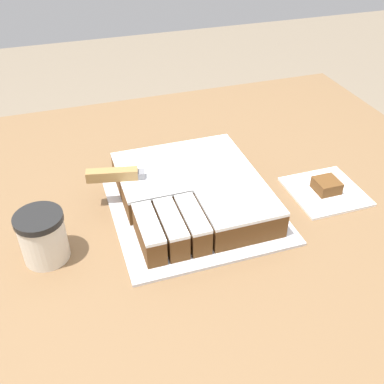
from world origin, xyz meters
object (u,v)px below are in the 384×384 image
(knife, at_px, (131,174))
(coffee_cup, at_px, (43,237))
(brownie, at_px, (327,185))
(cake_board, at_px, (192,204))
(cake, at_px, (193,191))

(knife, xyz_separation_m, coffee_cup, (-0.18, -0.11, -0.02))
(brownie, bearing_deg, cake_board, 170.63)
(cake_board, height_order, brownie, brownie)
(cake, height_order, coffee_cup, coffee_cup)
(cake, relative_size, knife, 0.93)
(cake, bearing_deg, knife, 159.70)
(knife, relative_size, brownie, 6.71)
(knife, height_order, coffee_cup, coffee_cup)
(cake_board, distance_m, knife, 0.14)
(cake_board, height_order, cake, cake)
(cake_board, xyz_separation_m, knife, (-0.11, 0.05, 0.07))
(brownie, bearing_deg, coffee_cup, -178.71)
(cake, xyz_separation_m, coffee_cup, (-0.30, -0.06, 0.01))
(brownie, bearing_deg, knife, 166.86)
(coffee_cup, xyz_separation_m, brownie, (0.59, 0.01, -0.03))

